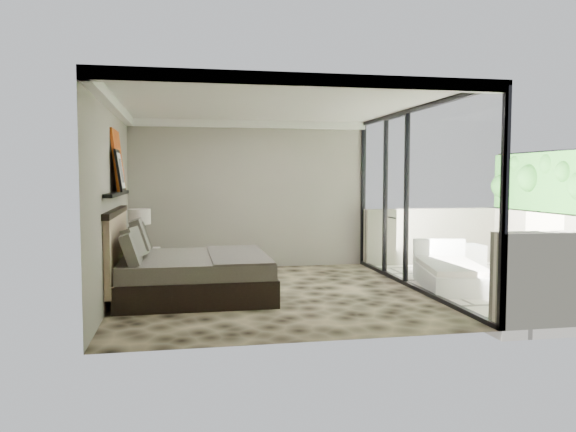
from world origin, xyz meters
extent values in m
plane|color=black|center=(0.00, 0.00, 0.00)|extent=(5.00, 5.00, 0.00)
cube|color=silver|center=(0.00, 0.00, 2.79)|extent=(4.50, 5.00, 0.02)
cube|color=gray|center=(0.00, 2.49, 1.40)|extent=(4.50, 0.02, 2.80)
cube|color=gray|center=(-2.24, 0.00, 1.40)|extent=(0.02, 5.00, 2.80)
cube|color=white|center=(2.25, 0.00, 1.40)|extent=(0.08, 5.00, 2.80)
cube|color=beige|center=(3.75, 0.00, -0.06)|extent=(3.00, 5.00, 0.12)
cube|color=beige|center=(5.10, 0.00, 0.55)|extent=(0.30, 5.00, 1.10)
cube|color=black|center=(-2.18, 0.10, 1.50)|extent=(0.12, 2.20, 0.05)
cube|color=black|center=(-1.10, 0.04, 0.18)|extent=(2.14, 2.04, 0.37)
cube|color=#544E46|center=(-1.10, 0.04, 0.48)|extent=(2.08, 1.98, 0.22)
cube|color=#44403B|center=(-0.49, 0.04, 0.60)|extent=(0.82, 2.02, 0.03)
cube|color=#977B60|center=(-2.20, 0.04, 0.71)|extent=(0.08, 2.14, 1.02)
cube|color=black|center=(-1.94, 1.56, 0.28)|extent=(0.72, 0.72, 0.56)
cone|color=black|center=(-1.99, 1.54, 0.62)|extent=(0.21, 0.21, 0.19)
cone|color=black|center=(-1.99, 1.54, 0.81)|extent=(0.21, 0.21, 0.19)
cylinder|color=silver|center=(-1.99, 1.54, 1.07)|extent=(0.37, 0.37, 0.26)
cube|color=#C54F10|center=(-2.19, 0.41, 1.97)|extent=(0.13, 0.90, 0.90)
cube|color=black|center=(-2.14, 0.10, 1.82)|extent=(0.11, 0.50, 0.60)
cube|color=silver|center=(3.90, 1.32, 0.25)|extent=(0.49, 0.49, 0.49)
cube|color=white|center=(2.86, -0.07, 0.15)|extent=(1.21, 1.87, 0.30)
cube|color=silver|center=(2.86, -0.07, 0.34)|extent=(1.15, 1.75, 0.09)
cube|color=white|center=(3.03, 0.72, 0.49)|extent=(0.87, 0.31, 0.38)
camera|label=1|loc=(-1.29, -8.15, 1.74)|focal=35.00mm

